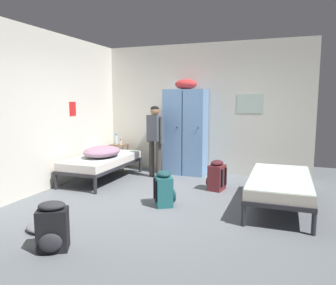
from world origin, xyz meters
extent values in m
plane|color=slate|center=(0.00, 0.00, 0.00)|extent=(7.80, 7.80, 0.00)
cube|color=silver|center=(0.00, 2.47, 1.43)|extent=(4.66, 0.06, 2.86)
cube|color=silver|center=(-2.30, 0.00, 1.43)|extent=(0.06, 4.88, 2.86)
cube|color=#B7CCBC|center=(1.03, 2.43, 1.55)|extent=(0.55, 0.01, 0.40)
cube|color=red|center=(-2.27, 0.85, 1.45)|extent=(0.01, 0.20, 0.28)
cube|color=#6B93C6|center=(-0.53, 2.16, 0.93)|extent=(0.44, 0.52, 1.85)
cylinder|color=black|center=(-0.41, 1.88, 1.05)|extent=(0.02, 0.03, 0.02)
cube|color=#6B93C6|center=(-0.07, 2.16, 0.93)|extent=(0.44, 0.52, 1.85)
cylinder|color=black|center=(0.05, 1.88, 1.05)|extent=(0.02, 0.03, 0.02)
ellipsoid|color=red|center=(-0.30, 2.16, 1.96)|extent=(0.48, 0.36, 0.22)
cylinder|color=brown|center=(-2.15, 2.04, 0.28)|extent=(0.03, 0.03, 0.55)
cylinder|color=brown|center=(-1.80, 2.04, 0.28)|extent=(0.03, 0.03, 0.55)
cylinder|color=brown|center=(-2.15, 2.31, 0.28)|extent=(0.03, 0.03, 0.55)
cylinder|color=brown|center=(-1.80, 2.31, 0.28)|extent=(0.03, 0.03, 0.55)
cube|color=brown|center=(-1.97, 2.17, 0.19)|extent=(0.38, 0.30, 0.02)
cube|color=brown|center=(-1.97, 2.17, 0.56)|extent=(0.38, 0.30, 0.02)
cylinder|color=#28282D|center=(-2.14, 0.10, 0.14)|extent=(0.06, 0.06, 0.28)
cylinder|color=#28282D|center=(-1.30, 0.10, 0.14)|extent=(0.06, 0.06, 0.28)
cylinder|color=#28282D|center=(-2.14, 1.94, 0.14)|extent=(0.06, 0.06, 0.28)
cylinder|color=#28282D|center=(-1.30, 1.94, 0.14)|extent=(0.06, 0.06, 0.28)
cube|color=#28282D|center=(-1.72, 1.02, 0.31)|extent=(0.90, 1.90, 0.06)
cube|color=silver|center=(-1.72, 1.02, 0.41)|extent=(0.87, 1.84, 0.14)
cube|color=silver|center=(-1.72, 1.02, 0.49)|extent=(0.86, 1.82, 0.01)
cylinder|color=#28282D|center=(2.14, 1.39, 0.14)|extent=(0.06, 0.06, 0.28)
cylinder|color=#28282D|center=(1.30, 1.39, 0.14)|extent=(0.06, 0.06, 0.28)
cylinder|color=#28282D|center=(2.14, -0.45, 0.14)|extent=(0.06, 0.06, 0.28)
cylinder|color=#28282D|center=(1.30, -0.45, 0.14)|extent=(0.06, 0.06, 0.28)
cube|color=#28282D|center=(1.72, 0.47, 0.31)|extent=(0.90, 1.90, 0.06)
cube|color=beige|center=(1.72, 0.47, 0.41)|extent=(0.87, 1.84, 0.14)
cube|color=silver|center=(1.72, 0.47, 0.49)|extent=(0.86, 1.82, 0.01)
ellipsoid|color=gray|center=(-1.67, 0.95, 0.60)|extent=(0.68, 0.86, 0.22)
cylinder|color=#3D3833|center=(-0.70, 1.56, 0.39)|extent=(0.11, 0.11, 0.78)
cylinder|color=#3D3833|center=(-0.89, 1.65, 0.39)|extent=(0.11, 0.11, 0.78)
cube|color=#474C56|center=(-0.79, 1.60, 1.05)|extent=(0.37, 0.31, 0.53)
cylinder|color=#474C56|center=(-0.61, 1.52, 1.01)|extent=(0.08, 0.08, 0.55)
cylinder|color=#474C56|center=(-0.97, 1.69, 1.01)|extent=(0.08, 0.08, 0.55)
sphere|color=#936B4C|center=(-0.79, 1.60, 1.40)|extent=(0.19, 0.19, 0.19)
ellipsoid|color=black|center=(-0.79, 1.60, 1.45)|extent=(0.18, 0.18, 0.10)
cylinder|color=#B2DBEA|center=(-2.05, 2.19, 0.68)|extent=(0.07, 0.07, 0.22)
cylinder|color=#2666B2|center=(-2.05, 2.19, 0.80)|extent=(0.04, 0.04, 0.03)
cylinder|color=beige|center=(-1.90, 2.13, 0.62)|extent=(0.05, 0.05, 0.11)
cylinder|color=black|center=(-1.90, 2.13, 0.69)|extent=(0.03, 0.03, 0.03)
cube|color=maroon|center=(0.63, 1.09, 0.23)|extent=(0.30, 0.36, 0.46)
ellipsoid|color=#42191E|center=(0.49, 1.12, 0.15)|extent=(0.12, 0.25, 0.20)
ellipsoid|color=#42191E|center=(0.63, 1.09, 0.50)|extent=(0.27, 0.32, 0.10)
cube|color=black|center=(0.78, 1.15, 0.25)|extent=(0.03, 0.05, 0.32)
cube|color=black|center=(0.75, 0.98, 0.25)|extent=(0.03, 0.05, 0.32)
cube|color=#23666B|center=(0.04, -0.05, 0.23)|extent=(0.37, 0.40, 0.46)
ellipsoid|color=#193D42|center=(0.17, 0.03, 0.15)|extent=(0.19, 0.25, 0.20)
ellipsoid|color=#193D42|center=(0.04, -0.05, 0.50)|extent=(0.33, 0.36, 0.10)
cube|color=black|center=(-0.03, -0.20, 0.25)|extent=(0.05, 0.06, 0.32)
cube|color=black|center=(-0.12, -0.04, 0.25)|extent=(0.05, 0.06, 0.32)
cube|color=black|center=(-0.56, -1.86, 0.23)|extent=(0.40, 0.37, 0.46)
ellipsoid|color=#2D2D33|center=(-0.49, -1.99, 0.15)|extent=(0.25, 0.19, 0.20)
ellipsoid|color=#2D2D33|center=(-0.56, -1.86, 0.50)|extent=(0.36, 0.33, 0.10)
cube|color=black|center=(-0.70, -1.78, 0.25)|extent=(0.06, 0.05, 0.32)
cube|color=black|center=(-0.55, -1.69, 0.25)|extent=(0.06, 0.05, 0.32)
ellipsoid|color=slate|center=(-0.99, -1.47, 0.05)|extent=(0.54, 0.38, 0.09)
camera|label=1|loc=(1.77, -4.55, 1.64)|focal=34.33mm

